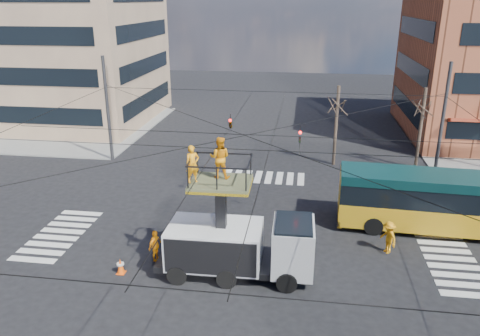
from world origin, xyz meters
name	(u,v)px	position (x,y,z in m)	size (l,w,h in m)	color
ground	(245,248)	(0.00, 0.00, 0.00)	(120.00, 120.00, 0.00)	black
sidewalk_nw	(62,126)	(-21.00, 21.00, 0.06)	(18.00, 18.00, 0.12)	slate
crosswalks	(245,247)	(0.00, 0.00, 0.01)	(22.40, 22.40, 0.02)	silver
overhead_network	(245,165)	(-0.07, 0.40, 4.29)	(24.24, 24.24, 8.00)	#2D2D30
tree_a	(338,104)	(5.00, 13.50, 4.63)	(2.00, 2.00, 6.00)	#382B21
tree_b	(423,107)	(11.00, 13.50, 4.63)	(2.00, 2.00, 6.00)	#382B21
utility_truck	(239,233)	(0.06, -2.34, 2.06)	(7.04, 2.76, 6.35)	black
city_bus	(459,203)	(10.97, 3.31, 1.73)	(12.56, 3.31, 3.20)	gold
traffic_cone	(121,266)	(-5.31, -3.11, 0.37)	(0.36, 0.36, 0.74)	#FD530A
worker_ground	(155,246)	(-4.05, -1.83, 0.79)	(0.93, 0.39, 1.59)	#FF9E10
flagger	(388,237)	(7.05, 0.55, 0.83)	(1.07, 0.61, 1.66)	#FF9C10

